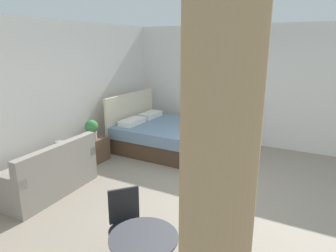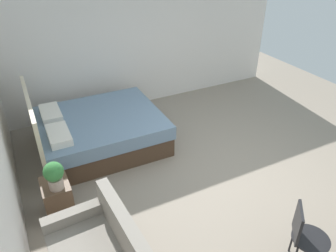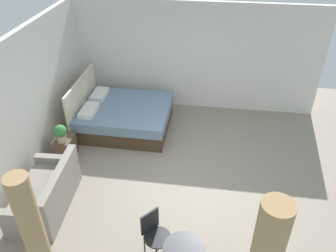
# 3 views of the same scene
# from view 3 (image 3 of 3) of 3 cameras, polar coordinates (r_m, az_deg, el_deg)

# --- Properties ---
(ground_plane) EXTENTS (9.16, 9.18, 0.02)m
(ground_plane) POSITION_cam_3_polar(r_m,az_deg,el_deg) (6.94, 2.18, -9.27)
(ground_plane) COLOR gray
(wall_back) EXTENTS (9.16, 0.12, 2.76)m
(wall_back) POSITION_cam_3_polar(r_m,az_deg,el_deg) (7.02, -23.52, 2.28)
(wall_back) COLOR silver
(wall_back) RESTS_ON ground
(wall_right) EXTENTS (0.12, 6.18, 2.76)m
(wall_right) POSITION_cam_3_polar(r_m,az_deg,el_deg) (8.80, 4.63, 11.40)
(wall_right) COLOR silver
(wall_right) RESTS_ON ground
(bed) EXTENTS (1.82, 2.15, 1.21)m
(bed) POSITION_cam_3_polar(r_m,az_deg,el_deg) (8.35, -7.57, 1.68)
(bed) COLOR #473323
(bed) RESTS_ON ground
(couch) EXTENTS (1.60, 0.91, 0.85)m
(couch) POSITION_cam_3_polar(r_m,az_deg,el_deg) (6.63, -19.60, -10.69)
(couch) COLOR gray
(couch) RESTS_ON ground
(nightstand) EXTENTS (0.46, 0.36, 0.49)m
(nightstand) POSITION_cam_3_polar(r_m,az_deg,el_deg) (7.69, -16.75, -3.48)
(nightstand) COLOR brown
(nightstand) RESTS_ON ground
(potted_plant) EXTENTS (0.26, 0.26, 0.40)m
(potted_plant) POSITION_cam_3_polar(r_m,az_deg,el_deg) (7.35, -17.49, -1.07)
(potted_plant) COLOR tan
(potted_plant) RESTS_ON nightstand
(cafe_chair_near_couch) EXTENTS (0.59, 0.59, 0.83)m
(cafe_chair_near_couch) POSITION_cam_3_polar(r_m,az_deg,el_deg) (5.46, -2.37, -17.08)
(cafe_chair_near_couch) COLOR black
(cafe_chair_near_couch) RESTS_ON ground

